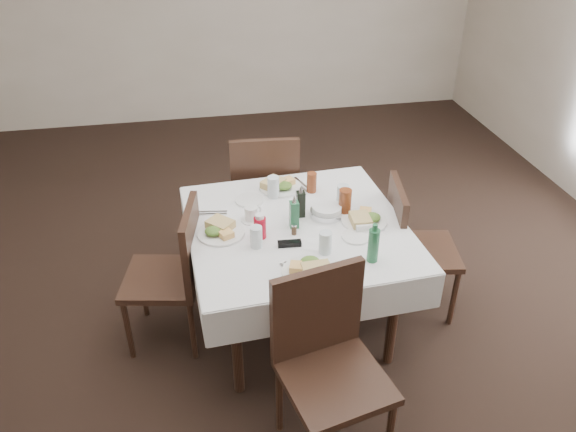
% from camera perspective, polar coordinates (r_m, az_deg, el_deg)
% --- Properties ---
extents(ground_plane, '(7.00, 7.00, 0.00)m').
position_cam_1_polar(ground_plane, '(3.84, -2.93, -9.56)').
color(ground_plane, black).
extents(room_shell, '(6.04, 7.04, 2.80)m').
position_cam_1_polar(room_shell, '(2.99, -3.85, 15.78)').
color(room_shell, '#C3B39E').
rests_on(room_shell, ground).
extents(dining_table, '(1.33, 1.33, 0.76)m').
position_cam_1_polar(dining_table, '(3.32, 0.92, -2.16)').
color(dining_table, black).
rests_on(dining_table, ground).
extents(chair_north, '(0.51, 0.51, 1.00)m').
position_cam_1_polar(chair_north, '(4.05, -2.40, 2.90)').
color(chair_north, black).
rests_on(chair_north, ground).
extents(chair_south, '(0.56, 0.56, 0.99)m').
position_cam_1_polar(chair_south, '(2.76, 3.92, -13.82)').
color(chair_south, black).
rests_on(chair_south, ground).
extents(chair_east, '(0.50, 0.50, 0.92)m').
position_cam_1_polar(chair_east, '(3.64, 12.30, -2.52)').
color(chair_east, black).
rests_on(chair_east, ground).
extents(chair_west, '(0.52, 0.52, 0.93)m').
position_cam_1_polar(chair_west, '(3.38, -11.34, -5.21)').
color(chair_west, black).
rests_on(chair_west, ground).
extents(meal_north, '(0.28, 0.28, 0.06)m').
position_cam_1_polar(meal_north, '(3.64, -0.87, 3.15)').
color(meal_north, white).
rests_on(meal_north, dining_table).
extents(meal_south, '(0.28, 0.28, 0.06)m').
position_cam_1_polar(meal_south, '(2.89, 2.30, -5.44)').
color(meal_south, white).
rests_on(meal_south, dining_table).
extents(meal_east, '(0.27, 0.27, 0.06)m').
position_cam_1_polar(meal_east, '(3.32, 7.78, -0.30)').
color(meal_east, white).
rests_on(meal_east, dining_table).
extents(meal_west, '(0.27, 0.27, 0.06)m').
position_cam_1_polar(meal_west, '(3.21, -6.93, -1.41)').
color(meal_west, white).
rests_on(meal_west, dining_table).
extents(side_plate_a, '(0.18, 0.18, 0.01)m').
position_cam_1_polar(side_plate_a, '(3.51, -3.96, 1.62)').
color(side_plate_a, white).
rests_on(side_plate_a, dining_table).
extents(side_plate_b, '(0.16, 0.16, 0.01)m').
position_cam_1_polar(side_plate_b, '(3.19, 6.92, -2.09)').
color(side_plate_b, white).
rests_on(side_plate_b, dining_table).
extents(water_n, '(0.07, 0.07, 0.14)m').
position_cam_1_polar(water_n, '(3.52, -1.50, 2.96)').
color(water_n, silver).
rests_on(water_n, dining_table).
extents(water_s, '(0.07, 0.07, 0.13)m').
position_cam_1_polar(water_s, '(3.02, 3.82, -2.71)').
color(water_s, silver).
rests_on(water_s, dining_table).
extents(water_e, '(0.07, 0.07, 0.14)m').
position_cam_1_polar(water_e, '(3.45, 5.58, 2.08)').
color(water_e, silver).
rests_on(water_e, dining_table).
extents(water_w, '(0.07, 0.07, 0.13)m').
position_cam_1_polar(water_w, '(3.07, -3.24, -2.14)').
color(water_w, silver).
rests_on(water_w, dining_table).
extents(iced_tea_a, '(0.06, 0.06, 0.13)m').
position_cam_1_polar(iced_tea_a, '(3.59, 2.42, 3.43)').
color(iced_tea_a, brown).
rests_on(iced_tea_a, dining_table).
extents(iced_tea_b, '(0.08, 0.08, 0.16)m').
position_cam_1_polar(iced_tea_b, '(3.36, 5.81, 1.45)').
color(iced_tea_b, brown).
rests_on(iced_tea_b, dining_table).
extents(bread_basket, '(0.20, 0.20, 0.07)m').
position_cam_1_polar(bread_basket, '(3.36, 3.93, 0.52)').
color(bread_basket, silver).
rests_on(bread_basket, dining_table).
extents(oil_cruet_dark, '(0.05, 0.05, 0.21)m').
position_cam_1_polar(oil_cruet_dark, '(3.32, 1.29, 1.33)').
color(oil_cruet_dark, black).
rests_on(oil_cruet_dark, dining_table).
extents(oil_cruet_green, '(0.05, 0.05, 0.21)m').
position_cam_1_polar(oil_cruet_green, '(3.21, 0.62, 0.26)').
color(oil_cruet_green, '#266A41').
rests_on(oil_cruet_green, dining_table).
extents(ketchup_bottle, '(0.07, 0.07, 0.15)m').
position_cam_1_polar(ketchup_bottle, '(3.14, -2.87, -1.09)').
color(ketchup_bottle, '#B1081D').
rests_on(ketchup_bottle, dining_table).
extents(salt_shaker, '(0.03, 0.03, 0.07)m').
position_cam_1_polar(salt_shaker, '(3.25, 0.71, -0.44)').
color(salt_shaker, white).
rests_on(salt_shaker, dining_table).
extents(pepper_shaker, '(0.03, 0.03, 0.07)m').
position_cam_1_polar(pepper_shaker, '(3.18, 0.62, -1.36)').
color(pepper_shaker, '#422D1D').
rests_on(pepper_shaker, dining_table).
extents(coffee_mug, '(0.13, 0.12, 0.09)m').
position_cam_1_polar(coffee_mug, '(3.30, -3.73, 0.17)').
color(coffee_mug, white).
rests_on(coffee_mug, dining_table).
extents(sunglasses, '(0.13, 0.05, 0.03)m').
position_cam_1_polar(sunglasses, '(3.09, 0.15, -2.82)').
color(sunglasses, black).
rests_on(sunglasses, dining_table).
extents(green_bottle, '(0.06, 0.06, 0.23)m').
position_cam_1_polar(green_bottle, '(2.97, 8.67, -2.91)').
color(green_bottle, '#266A41').
rests_on(green_bottle, dining_table).
extents(sugar_caddy, '(0.10, 0.06, 0.05)m').
position_cam_1_polar(sugar_caddy, '(3.24, 7.67, -1.09)').
color(sugar_caddy, white).
rests_on(sugar_caddy, dining_table).
extents(cutlery_n, '(0.11, 0.21, 0.01)m').
position_cam_1_polar(cutlery_n, '(3.69, 1.27, 3.22)').
color(cutlery_n, silver).
rests_on(cutlery_n, dining_table).
extents(cutlery_s, '(0.10, 0.18, 0.01)m').
position_cam_1_polar(cutlery_s, '(2.91, 0.30, -5.69)').
color(cutlery_s, silver).
rests_on(cutlery_s, dining_table).
extents(cutlery_e, '(0.20, 0.11, 0.01)m').
position_cam_1_polar(cutlery_e, '(3.23, 8.18, -1.69)').
color(cutlery_e, silver).
rests_on(cutlery_e, dining_table).
extents(cutlery_w, '(0.18, 0.07, 0.01)m').
position_cam_1_polar(cutlery_w, '(3.41, -7.64, 0.30)').
color(cutlery_w, silver).
rests_on(cutlery_w, dining_table).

